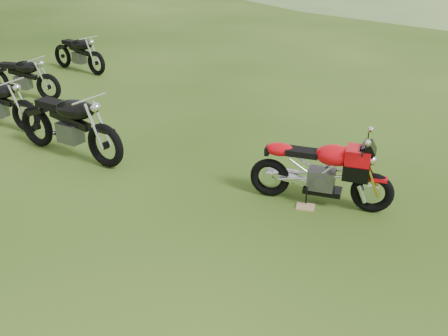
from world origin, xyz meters
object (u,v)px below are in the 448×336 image
(plywood_board, at_px, (305,207))
(vintage_moto_b, at_px, (21,76))
(vintage_moto_d, at_px, (78,52))
(sport_motorcycle, at_px, (321,166))
(vintage_moto_a, at_px, (68,123))

(plywood_board, bearing_deg, vintage_moto_b, 153.50)
(vintage_moto_d, bearing_deg, plywood_board, -19.33)
(sport_motorcycle, xyz_separation_m, vintage_moto_d, (-6.73, 5.54, -0.04))
(plywood_board, relative_size, vintage_moto_b, 0.13)
(plywood_board, bearing_deg, vintage_moto_a, 169.67)
(plywood_board, xyz_separation_m, vintage_moto_b, (-6.55, 3.26, 0.48))
(vintage_moto_a, relative_size, vintage_moto_d, 1.15)
(vintage_moto_b, bearing_deg, vintage_moto_d, 94.05)
(sport_motorcycle, bearing_deg, plywood_board, -126.87)
(sport_motorcycle, bearing_deg, vintage_moto_b, 159.13)
(sport_motorcycle, relative_size, vintage_moto_d, 0.95)
(vintage_moto_a, relative_size, vintage_moto_b, 1.17)
(plywood_board, xyz_separation_m, vintage_moto_a, (-3.86, 0.70, 0.57))
(vintage_moto_b, height_order, vintage_moto_d, vintage_moto_d)
(sport_motorcycle, distance_m, vintage_moto_a, 4.05)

